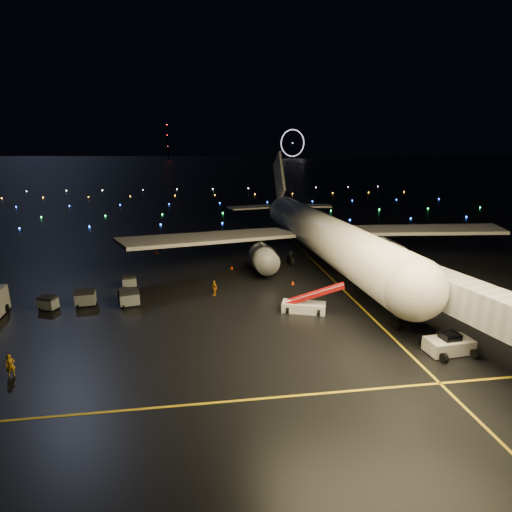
# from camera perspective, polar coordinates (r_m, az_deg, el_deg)

# --- Properties ---
(ground) EXTENTS (2000.00, 2000.00, 0.00)m
(ground) POSITION_cam_1_polar(r_m,az_deg,el_deg) (336.01, -7.15, 11.92)
(ground) COLOR black
(ground) RESTS_ON ground
(lane_centre) EXTENTS (0.25, 80.00, 0.02)m
(lane_centre) POSITION_cam_1_polar(r_m,az_deg,el_deg) (56.60, 11.26, -3.67)
(lane_centre) COLOR gold
(lane_centre) RESTS_ON ground
(lane_cross) EXTENTS (60.00, 0.25, 0.02)m
(lane_cross) POSITION_cam_1_polar(r_m,az_deg,el_deg) (31.17, -4.49, -20.06)
(lane_cross) COLOR gold
(lane_cross) RESTS_ON ground
(airliner) EXTENTS (63.58, 60.65, 17.34)m
(airliner) POSITION_cam_1_polar(r_m,az_deg,el_deg) (64.98, 8.44, 6.74)
(airliner) COLOR silver
(airliner) RESTS_ON ground
(pushback_tug) EXTENTS (4.23, 2.45, 1.94)m
(pushback_tug) POSITION_cam_1_polar(r_m,az_deg,el_deg) (40.77, 25.85, -11.11)
(pushback_tug) COLOR silver
(pushback_tug) RESTS_ON ground
(belt_loader) EXTENTS (7.37, 4.16, 3.45)m
(belt_loader) POSITION_cam_1_polar(r_m,az_deg,el_deg) (45.51, 6.88, -5.88)
(belt_loader) COLOR silver
(belt_loader) RESTS_ON ground
(crew_a) EXTENTS (0.83, 0.76, 1.91)m
(crew_a) POSITION_cam_1_polar(r_m,az_deg,el_deg) (39.01, -31.67, -13.13)
(crew_a) COLOR orange
(crew_a) RESTS_ON ground
(crew_c) EXTENTS (0.98, 1.22, 1.95)m
(crew_c) POSITION_cam_1_polar(r_m,az_deg,el_deg) (50.58, -5.98, -4.58)
(crew_c) COLOR orange
(crew_c) RESTS_ON ground
(safety_cone_0) EXTENTS (0.46, 0.46, 0.50)m
(safety_cone_0) POSITION_cam_1_polar(r_m,az_deg,el_deg) (54.82, 5.27, -3.79)
(safety_cone_0) COLOR #EF3203
(safety_cone_0) RESTS_ON ground
(safety_cone_1) EXTENTS (0.52, 0.52, 0.46)m
(safety_cone_1) POSITION_cam_1_polar(r_m,az_deg,el_deg) (61.88, -3.57, -1.56)
(safety_cone_1) COLOR #EF3203
(safety_cone_1) RESTS_ON ground
(safety_cone_2) EXTENTS (0.51, 0.51, 0.50)m
(safety_cone_2) POSITION_cam_1_polar(r_m,az_deg,el_deg) (61.52, -3.46, -1.63)
(safety_cone_2) COLOR #EF3203
(safety_cone_2) RESTS_ON ground
(safety_cone_3) EXTENTS (0.49, 0.49, 0.56)m
(safety_cone_3) POSITION_cam_1_polar(r_m,az_deg,el_deg) (72.76, -13.99, 0.60)
(safety_cone_3) COLOR #EF3203
(safety_cone_3) RESTS_ON ground
(ferris_wheel) EXTENTS (49.33, 16.80, 52.00)m
(ferris_wheel) POSITION_cam_1_polar(r_m,az_deg,el_deg) (775.81, 5.25, 15.63)
(ferris_wheel) COLOR black
(ferris_wheel) RESTS_ON ground
(radio_mast) EXTENTS (1.80, 1.80, 64.00)m
(radio_mast) POSITION_cam_1_polar(r_m,az_deg,el_deg) (777.45, -12.52, 15.79)
(radio_mast) COLOR black
(radio_mast) RESTS_ON ground
(taxiway_lights) EXTENTS (164.00, 92.00, 0.36)m
(taxiway_lights) POSITION_cam_1_polar(r_m,az_deg,el_deg) (142.72, -5.54, 7.88)
(taxiway_lights) COLOR black
(taxiway_lights) RESTS_ON ground
(baggage_cart_0) EXTENTS (2.04, 1.65, 1.53)m
(baggage_cart_0) POSITION_cam_1_polar(r_m,az_deg,el_deg) (56.02, -17.68, -3.49)
(baggage_cart_0) COLOR gray
(baggage_cart_0) RESTS_ON ground
(baggage_cart_1) EXTENTS (2.48, 1.98, 1.86)m
(baggage_cart_1) POSITION_cam_1_polar(r_m,az_deg,el_deg) (49.39, -17.61, -5.78)
(baggage_cart_1) COLOR gray
(baggage_cart_1) RESTS_ON ground
(baggage_cart_2) EXTENTS (2.09, 1.56, 1.67)m
(baggage_cart_2) POSITION_cam_1_polar(r_m,az_deg,el_deg) (50.69, -17.85, -5.37)
(baggage_cart_2) COLOR gray
(baggage_cart_2) RESTS_ON ground
(baggage_cart_3) EXTENTS (2.22, 1.90, 1.60)m
(baggage_cart_3) POSITION_cam_1_polar(r_m,az_deg,el_deg) (51.86, -27.55, -5.99)
(baggage_cart_3) COLOR gray
(baggage_cart_3) RESTS_ON ground
(baggage_cart_4) EXTENTS (2.36, 1.77, 1.87)m
(baggage_cart_4) POSITION_cam_1_polar(r_m,az_deg,el_deg) (51.26, -23.19, -5.54)
(baggage_cart_4) COLOR gray
(baggage_cart_4) RESTS_ON ground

